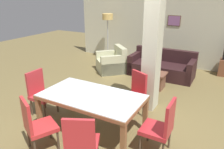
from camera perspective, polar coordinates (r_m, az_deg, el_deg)
name	(u,v)px	position (r m, az deg, el deg)	size (l,w,h in m)	color
ground_plane	(93,129)	(4.40, -5.07, -14.07)	(18.00, 18.00, 0.00)	olive
back_wall	(168,27)	(8.16, 14.32, 11.82)	(7.20, 0.09, 2.70)	beige
divider_pillar	(152,50)	(4.76, 10.48, 6.26)	(0.32, 0.39, 2.70)	beige
dining_table	(92,101)	(4.09, -5.33, -7.03)	(1.89, 1.04, 0.74)	#8E5D3A
dining_chair_near_left	(36,124)	(3.82, -19.26, -12.02)	(0.62, 0.62, 0.96)	red
dining_chair_far_right	(134,93)	(4.65, 5.83, -4.79)	(0.62, 0.62, 0.96)	red
dining_chair_head_right	(161,126)	(3.65, 12.75, -12.92)	(0.46, 0.46, 0.96)	red
dining_chair_near_right	(81,142)	(3.27, -8.00, -17.04)	(0.62, 0.62, 0.96)	red
dining_chair_head_left	(40,91)	(4.94, -18.23, -4.22)	(0.46, 0.46, 0.96)	#BB2F35
sofa	(162,67)	(7.11, 12.88, 1.85)	(1.98, 0.91, 0.82)	#321B1D
armchair	(112,63)	(7.33, 0.02, 3.02)	(1.20, 1.20, 0.84)	beige
coffee_table	(153,80)	(6.20, 10.76, -1.34)	(0.66, 0.50, 0.44)	brown
bottle	(152,68)	(6.16, 10.31, 1.78)	(0.06, 0.06, 0.29)	#B2B7BC
floor_lamp	(108,21)	(8.54, -1.15, 13.88)	(0.40, 0.40, 1.77)	#B7B7BC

